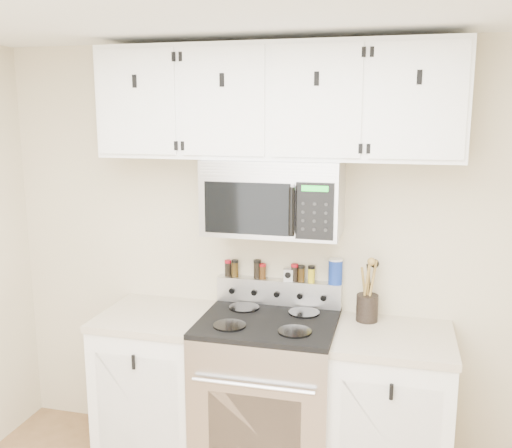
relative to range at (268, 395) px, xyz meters
The scene contains 16 objects.
back_wall 0.83m from the range, 90.00° to the left, with size 3.50×0.01×2.50m, color #BBAD8C.
range is the anchor object (origin of this frame).
base_cabinet_left 0.69m from the range, behind, with size 0.64×0.62×0.92m.
base_cabinet_right 0.69m from the range, ahead, with size 0.64×0.62×0.92m.
microwave 1.15m from the range, 89.77° to the left, with size 0.76×0.44×0.42m.
upper_cabinets 1.67m from the range, 90.00° to the left, with size 2.00×0.35×0.62m.
utensil_crock 0.77m from the range, 20.23° to the left, with size 0.12×0.12×0.36m.
kitchen_timer 0.71m from the range, 77.92° to the left, with size 0.06×0.05×0.07m, color silver.
salt_canister 0.82m from the range, 39.70° to the left, with size 0.08×0.08×0.15m.
spice_jar_0 0.79m from the range, 138.57° to the left, with size 0.04×0.04×0.10m.
spice_jar_1 0.77m from the range, 134.19° to the left, with size 0.04×0.04×0.11m.
spice_jar_2 0.74m from the range, 115.39° to the left, with size 0.05×0.05×0.11m.
spice_jar_3 0.73m from the range, 109.49° to the left, with size 0.04×0.04×0.09m.
spice_jar_4 0.73m from the range, 71.08° to the left, with size 0.04×0.04×0.10m.
spice_jar_5 0.73m from the range, 64.00° to the left, with size 0.04×0.04×0.10m.
spice_jar_6 0.75m from the range, 54.96° to the left, with size 0.04×0.04×0.10m.
Camera 1 is at (0.68, -1.54, 2.10)m, focal length 40.00 mm.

